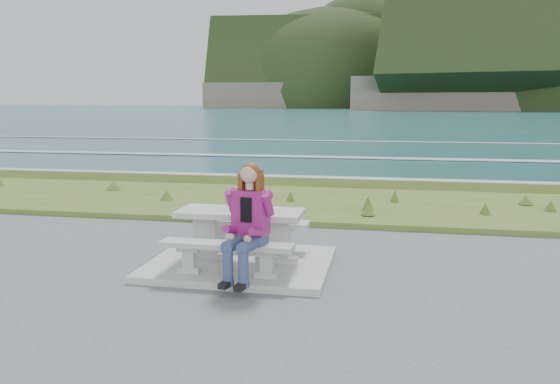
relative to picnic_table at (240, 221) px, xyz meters
The scene contains 8 objects.
concrete_slab 0.63m from the picnic_table, behind, with size 2.60×2.10×0.10m, color #A8A8A3.
picnic_table is the anchor object (origin of this frame).
bench_landward 0.74m from the picnic_table, 90.00° to the right, with size 1.80×0.35×0.45m.
bench_seaward 0.74m from the picnic_table, 90.00° to the left, with size 1.80×0.35×0.45m.
grass_verge 5.05m from the picnic_table, 90.00° to the left, with size 160.00×4.50×0.22m, color #365821.
shore_drop 7.93m from the picnic_table, 90.00° to the left, with size 160.00×0.80×2.20m, color #675B4D.
ocean 25.21m from the picnic_table, 90.00° to the left, with size 1600.00×1600.00×0.09m.
seated_woman 0.89m from the picnic_table, 70.65° to the right, with size 0.58×0.85×1.52m.
Camera 1 is at (2.06, -7.47, 2.39)m, focal length 35.00 mm.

